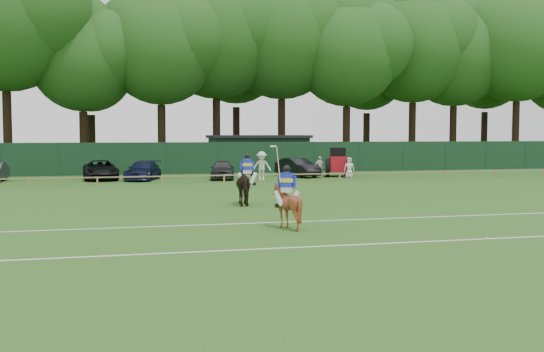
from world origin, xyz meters
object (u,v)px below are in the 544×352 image
object	(u,v)px
estate_black	(298,167)
spectator_left	(262,166)
utility_shed	(258,153)
sedan_navy	(143,171)
suv_black	(100,170)
polo_ball	(487,239)
horse_dark	(247,185)
spectator_right	(349,168)
horse_chestnut	(287,206)
spectator_mid	(319,167)
tractor	(338,163)
hatch_grey	(222,169)

from	to	relation	value
estate_black	spectator_left	bearing A→B (deg)	-157.25
utility_shed	sedan_navy	bearing A→B (deg)	-139.20
suv_black	polo_ball	bearing A→B (deg)	-71.59
horse_dark	spectator_right	bearing A→B (deg)	-122.51
horse_dark	horse_chestnut	distance (m)	7.25
sedan_navy	estate_black	xyz separation A→B (m)	(11.17, 0.53, 0.04)
spectator_mid	horse_dark	bearing A→B (deg)	-134.53
spectator_right	suv_black	bearing A→B (deg)	-170.64
horse_chestnut	spectator_mid	bearing A→B (deg)	-84.24
sedan_navy	spectator_left	distance (m)	8.15
horse_chestnut	estate_black	xyz separation A→B (m)	(7.47, 24.31, -0.08)
spectator_right	tractor	size ratio (longest dim) A/B	0.51
horse_chestnut	sedan_navy	world-z (taller)	horse_chestnut
sedan_navy	polo_ball	world-z (taller)	sedan_navy
horse_chestnut	utility_shed	world-z (taller)	utility_shed
utility_shed	tractor	world-z (taller)	utility_shed
suv_black	sedan_navy	xyz separation A→B (m)	(2.83, -0.89, -0.02)
suv_black	tractor	bearing A→B (deg)	-6.95
suv_black	sedan_navy	bearing A→B (deg)	-21.62
suv_black	utility_shed	distance (m)	15.08
estate_black	polo_ball	distance (m)	28.12
hatch_grey	utility_shed	xyz separation A→B (m)	(4.64, 9.22, 0.86)
tractor	spectator_left	bearing A→B (deg)	-143.54
hatch_grey	sedan_navy	bearing A→B (deg)	-174.97
sedan_navy	hatch_grey	size ratio (longest dim) A/B	1.12
estate_black	tractor	size ratio (longest dim) A/B	1.44
horse_dark	spectator_mid	xyz separation A→B (m)	(8.60, 15.80, -0.11)
estate_black	polo_ball	xyz separation A→B (m)	(-2.24, -28.03, -0.65)
horse_chestnut	horse_dark	bearing A→B (deg)	-64.61
hatch_grey	polo_ball	bearing A→B (deg)	-71.85
horse_dark	polo_ball	distance (m)	12.11
polo_ball	utility_shed	distance (m)	36.23
spectator_left	sedan_navy	bearing A→B (deg)	176.53
hatch_grey	spectator_right	distance (m)	9.07
hatch_grey	polo_ball	distance (m)	27.20
horse_dark	suv_black	xyz separation A→B (m)	(-6.68, 17.43, -0.21)
suv_black	spectator_mid	world-z (taller)	spectator_mid
horse_dark	tractor	size ratio (longest dim) A/B	0.72
spectator_left	spectator_right	distance (m)	6.66
horse_chestnut	utility_shed	bearing A→B (deg)	-74.52
sedan_navy	estate_black	size ratio (longest dim) A/B	1.06
spectator_mid	tractor	distance (m)	1.85
polo_ball	utility_shed	world-z (taller)	utility_shed
sedan_navy	utility_shed	size ratio (longest dim) A/B	0.53
sedan_navy	hatch_grey	distance (m)	5.44
spectator_mid	suv_black	bearing A→B (deg)	157.97
estate_black	tractor	world-z (taller)	tractor
tractor	horse_chestnut	bearing A→B (deg)	-97.56
horse_chestnut	tractor	size ratio (longest dim) A/B	0.53
horse_chestnut	sedan_navy	bearing A→B (deg)	-54.59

